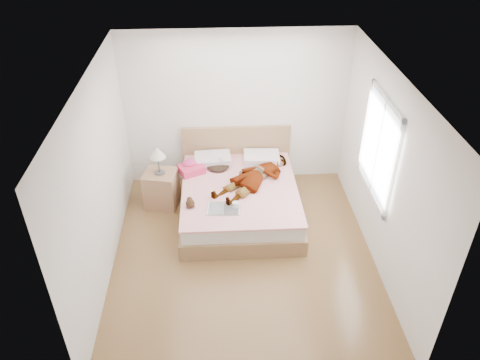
{
  "coord_description": "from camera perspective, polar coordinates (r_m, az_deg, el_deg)",
  "views": [
    {
      "loc": [
        -0.33,
        -4.86,
        4.55
      ],
      "look_at": [
        0.0,
        0.85,
        0.7
      ],
      "focal_mm": 35.0,
      "sensor_mm": 36.0,
      "label": 1
    }
  ],
  "objects": [
    {
      "name": "phone",
      "position": [
        7.46,
        -2.3,
        2.65
      ],
      "size": [
        0.09,
        0.09,
        0.05
      ],
      "primitive_type": "cube",
      "rotation": [
        0.44,
        0.0,
        0.8
      ],
      "color": "silver",
      "rests_on": "bed"
    },
    {
      "name": "coffee_mug",
      "position": [
        6.63,
        -0.54,
        -3.06
      ],
      "size": [
        0.13,
        0.11,
        0.1
      ],
      "color": "white",
      "rests_on": "bed"
    },
    {
      "name": "ground",
      "position": [
        6.67,
        0.42,
        -9.1
      ],
      "size": [
        4.0,
        4.0,
        0.0
      ],
      "primitive_type": "plane",
      "color": "#513219",
      "rests_on": "ground"
    },
    {
      "name": "towel",
      "position": [
        7.43,
        -5.98,
        1.51
      ],
      "size": [
        0.47,
        0.44,
        0.2
      ],
      "color": "#F24167",
      "rests_on": "bed"
    },
    {
      "name": "woman",
      "position": [
        7.18,
        1.78,
        0.69
      ],
      "size": [
        1.5,
        1.53,
        0.21
      ],
      "primitive_type": "imported",
      "rotation": [
        0.0,
        0.0,
        -0.77
      ],
      "color": "silver",
      "rests_on": "bed"
    },
    {
      "name": "room_shell",
      "position": [
        6.35,
        16.52,
        3.73
      ],
      "size": [
        4.0,
        4.0,
        4.0
      ],
      "color": "white",
      "rests_on": "ground"
    },
    {
      "name": "nightstand",
      "position": [
        7.48,
        -9.57,
        -0.77
      ],
      "size": [
        0.57,
        0.53,
        1.06
      ],
      "color": "olive",
      "rests_on": "ground"
    },
    {
      "name": "hair",
      "position": [
        7.57,
        -2.81,
        1.96
      ],
      "size": [
        0.51,
        0.57,
        0.07
      ],
      "primitive_type": "ellipsoid",
      "rotation": [
        0.0,
        0.0,
        0.28
      ],
      "color": "black",
      "rests_on": "bed"
    },
    {
      "name": "magazine",
      "position": [
        6.63,
        -2.02,
        -3.5
      ],
      "size": [
        0.49,
        0.34,
        0.03
      ],
      "color": "white",
      "rests_on": "bed"
    },
    {
      "name": "bed",
      "position": [
        7.29,
        -0.08,
        -1.96
      ],
      "size": [
        1.8,
        2.08,
        1.0
      ],
      "color": "brown",
      "rests_on": "ground"
    },
    {
      "name": "plush_toy",
      "position": [
        6.7,
        -6.1,
        -2.76
      ],
      "size": [
        0.15,
        0.21,
        0.11
      ],
      "color": "black",
      "rests_on": "bed"
    }
  ]
}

